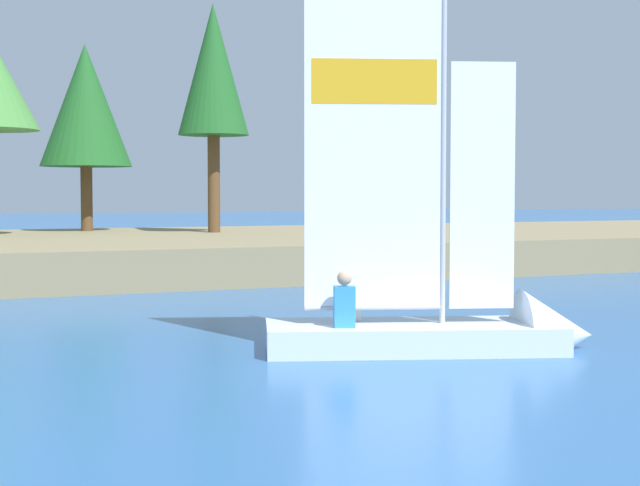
# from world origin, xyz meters

# --- Properties ---
(shore_bank) EXTENTS (80.00, 13.21, 0.94)m
(shore_bank) POSITION_xyz_m (0.00, 25.10, 0.47)
(shore_bank) COLOR #897A56
(shore_bank) RESTS_ON ground
(shoreline_tree_centre) EXTENTS (2.94, 2.94, 6.03)m
(shoreline_tree_centre) POSITION_xyz_m (-2.95, 29.48, 4.97)
(shoreline_tree_centre) COLOR brown
(shoreline_tree_centre) RESTS_ON shore_bank
(shoreline_tree_midright) EXTENTS (2.20, 2.20, 7.11)m
(shoreline_tree_midright) POSITION_xyz_m (0.51, 26.78, 5.93)
(shoreline_tree_midright) COLOR brown
(shoreline_tree_midright) RESTS_ON shore_bank
(sailboat) EXTENTS (4.74, 2.81, 6.43)m
(sailboat) POSITION_xyz_m (-1.31, 9.34, 0.49)
(sailboat) COLOR silver
(sailboat) RESTS_ON ground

